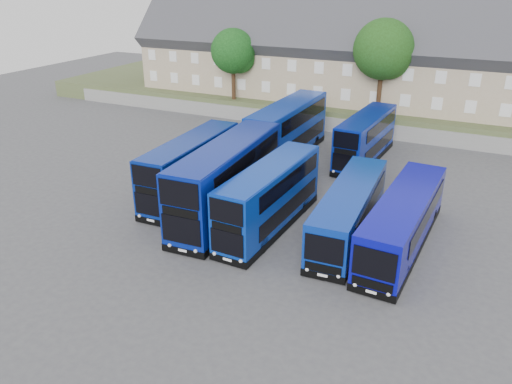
% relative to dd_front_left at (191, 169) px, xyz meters
% --- Properties ---
extents(ground, '(120.00, 120.00, 0.00)m').
position_rel_dd_front_left_xyz_m(ground, '(6.52, -4.18, -2.08)').
color(ground, '#47474C').
rests_on(ground, ground).
extents(retaining_wall, '(70.00, 0.40, 1.50)m').
position_rel_dd_front_left_xyz_m(retaining_wall, '(6.52, 19.82, -1.33)').
color(retaining_wall, slate).
rests_on(retaining_wall, ground).
extents(earth_bank, '(80.00, 20.00, 2.00)m').
position_rel_dd_front_left_xyz_m(earth_bank, '(6.52, 29.82, -1.08)').
color(earth_bank, '#4B5831').
rests_on(earth_bank, ground).
extents(terrace_row, '(60.00, 10.40, 11.20)m').
position_rel_dd_front_left_xyz_m(terrace_row, '(9.52, 25.82, 4.51)').
color(terrace_row, tan).
rests_on(terrace_row, earth_bank).
extents(dd_front_left, '(2.74, 10.75, 4.24)m').
position_rel_dd_front_left_xyz_m(dd_front_left, '(0.00, 0.00, 0.00)').
color(dd_front_left, navy).
rests_on(dd_front_left, ground).
extents(dd_front_mid, '(3.37, 12.33, 4.86)m').
position_rel_dd_front_left_xyz_m(dd_front_mid, '(3.81, -1.58, 0.31)').
color(dd_front_mid, navy).
rests_on(dd_front_mid, ground).
extents(dd_front_right, '(2.88, 10.52, 4.14)m').
position_rel_dd_front_left_xyz_m(dd_front_right, '(7.13, -2.25, -0.05)').
color(dd_front_right, '#0931A5').
rests_on(dd_front_right, ground).
extents(dd_rear_left, '(3.02, 11.99, 4.74)m').
position_rel_dd_front_left_xyz_m(dd_rear_left, '(3.09, 10.76, 0.25)').
color(dd_rear_left, '#092EA6').
rests_on(dd_rear_left, ground).
extents(dd_rear_right, '(3.03, 10.27, 4.02)m').
position_rel_dd_front_left_xyz_m(dd_rear_right, '(9.49, 12.62, -0.11)').
color(dd_rear_right, '#081F96').
rests_on(dd_rear_right, ground).
extents(coach_east_a, '(2.90, 11.59, 3.14)m').
position_rel_dd_front_left_xyz_m(coach_east_a, '(11.91, -0.95, -0.54)').
color(coach_east_a, '#082CA0').
rests_on(coach_east_a, ground).
extents(coach_east_b, '(3.19, 12.07, 3.27)m').
position_rel_dd_front_left_xyz_m(coach_east_b, '(15.16, -1.12, -0.48)').
color(coach_east_b, '#090AA8').
rests_on(coach_east_b, ground).
extents(tree_west, '(4.80, 4.80, 7.65)m').
position_rel_dd_front_left_xyz_m(tree_west, '(-7.33, 20.92, 4.97)').
color(tree_west, '#382314').
rests_on(tree_west, earth_bank).
extents(tree_mid, '(5.76, 5.76, 9.18)m').
position_rel_dd_front_left_xyz_m(tree_mid, '(8.67, 21.42, 5.98)').
color(tree_mid, '#382314').
rests_on(tree_mid, earth_bank).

